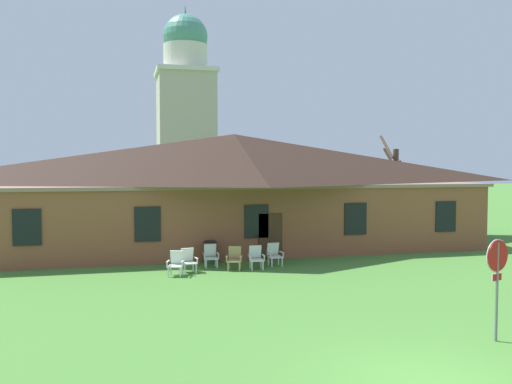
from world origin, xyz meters
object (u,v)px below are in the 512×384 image
(lawn_chair_left_end, at_px, (211,255))
(lawn_chair_middle, at_px, (234,258))
(lawn_chair_right_end, at_px, (256,257))
(trash_bin, at_px, (210,252))
(lawn_chair_near_door, at_px, (188,260))
(lawn_chair_by_porch, at_px, (176,263))
(lawn_chair_far_side, at_px, (274,254))
(stop_sign, at_px, (497,269))

(lawn_chair_left_end, height_order, lawn_chair_middle, same)
(lawn_chair_right_end, bearing_deg, lawn_chair_middle, 179.61)
(lawn_chair_right_end, bearing_deg, trash_bin, 135.08)
(lawn_chair_middle, xyz_separation_m, lawn_chair_right_end, (0.90, -0.01, 0.00))
(trash_bin, bearing_deg, lawn_chair_middle, -65.58)
(lawn_chair_near_door, height_order, trash_bin, trash_bin)
(lawn_chair_left_end, xyz_separation_m, trash_bin, (0.11, 0.78, -0.00))
(lawn_chair_left_end, bearing_deg, lawn_chair_middle, -44.90)
(lawn_chair_near_door, height_order, lawn_chair_left_end, same)
(lawn_chair_left_end, height_order, trash_bin, trash_bin)
(lawn_chair_near_door, bearing_deg, lawn_chair_middle, 1.56)
(trash_bin, bearing_deg, lawn_chair_by_porch, -127.41)
(lawn_chair_far_side, bearing_deg, lawn_chair_near_door, -171.39)
(lawn_chair_near_door, relative_size, lawn_chair_far_side, 1.00)
(lawn_chair_near_door, xyz_separation_m, lawn_chair_right_end, (2.80, 0.05, 0.00))
(lawn_chair_by_porch, height_order, lawn_chair_left_end, same)
(lawn_chair_left_end, bearing_deg, trash_bin, 81.68)
(lawn_chair_by_porch, relative_size, lawn_chair_near_door, 1.00)
(lawn_chair_middle, height_order, lawn_chair_right_end, same)
(stop_sign, bearing_deg, lawn_chair_far_side, 103.31)
(stop_sign, height_order, lawn_chair_middle, stop_sign)
(lawn_chair_far_side, bearing_deg, stop_sign, -76.69)
(lawn_chair_right_end, xyz_separation_m, lawn_chair_far_side, (0.94, 0.52, 0.00))
(lawn_chair_left_end, bearing_deg, lawn_chair_by_porch, -137.77)
(lawn_chair_near_door, bearing_deg, lawn_chair_far_side, 8.61)
(lawn_chair_middle, bearing_deg, lawn_chair_right_end, -0.39)
(stop_sign, xyz_separation_m, lawn_chair_by_porch, (-6.80, 9.64, -1.26))
(lawn_chair_near_door, relative_size, trash_bin, 0.98)
(stop_sign, height_order, lawn_chair_far_side, stop_sign)
(lawn_chair_middle, height_order, trash_bin, trash_bin)
(lawn_chair_far_side, distance_m, trash_bin, 2.81)
(stop_sign, height_order, lawn_chair_near_door, stop_sign)
(lawn_chair_middle, relative_size, trash_bin, 0.98)
(stop_sign, xyz_separation_m, lawn_chair_near_door, (-6.28, 10.17, -1.26))
(lawn_chair_middle, bearing_deg, stop_sign, -66.83)
(lawn_chair_by_porch, bearing_deg, lawn_chair_far_side, 14.38)
(lawn_chair_left_end, bearing_deg, lawn_chair_near_door, -139.25)
(lawn_chair_by_porch, bearing_deg, lawn_chair_left_end, 42.23)
(stop_sign, distance_m, trash_bin, 12.97)
(lawn_chair_middle, xyz_separation_m, lawn_chair_far_side, (1.84, 0.51, 0.00))
(lawn_chair_by_porch, bearing_deg, lawn_chair_middle, 13.43)
(trash_bin, bearing_deg, stop_sign, -66.65)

